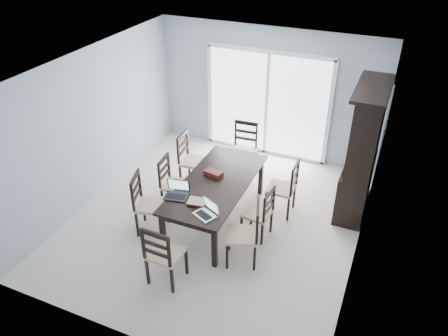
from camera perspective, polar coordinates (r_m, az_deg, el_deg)
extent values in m
plane|color=silver|center=(7.33, -0.99, -6.69)|extent=(5.00, 5.00, 0.00)
plane|color=white|center=(6.06, -1.22, 12.90)|extent=(5.00, 5.00, 0.00)
cube|color=#96A7B4|center=(8.71, 5.75, 9.67)|extent=(4.50, 0.02, 2.60)
cube|color=#96A7B4|center=(7.70, -16.62, 5.35)|extent=(0.02, 5.00, 2.60)
cube|color=#96A7B4|center=(6.16, 18.39, -2.03)|extent=(0.02, 5.00, 2.60)
cube|color=gray|center=(10.15, 7.12, 4.53)|extent=(4.50, 2.00, 0.10)
cube|color=#99999E|center=(10.78, 8.92, 9.59)|extent=(4.50, 0.06, 1.10)
cube|color=black|center=(6.90, -1.04, -1.94)|extent=(1.00, 2.20, 0.04)
cube|color=black|center=(6.94, -1.04, -2.35)|extent=(0.88, 2.08, 0.10)
cube|color=black|center=(6.59, -7.98, -8.36)|extent=(0.07, 0.07, 0.69)
cube|color=black|center=(6.28, -1.24, -10.39)|extent=(0.07, 0.07, 0.69)
cube|color=black|center=(8.02, -0.84, 0.08)|extent=(0.07, 0.07, 0.69)
cube|color=black|center=(7.77, 4.83, -1.20)|extent=(0.07, 0.07, 0.69)
cube|color=black|center=(7.69, 16.74, -2.27)|extent=(0.45, 1.30, 0.85)
cube|color=black|center=(7.17, 18.29, 4.81)|extent=(0.38, 1.30, 1.30)
cube|color=black|center=(6.91, 18.99, 9.84)|extent=(0.50, 1.38, 0.05)
cube|color=black|center=(6.80, 16.22, 3.69)|extent=(0.02, 0.36, 1.18)
cube|color=black|center=(7.18, 16.76, 5.13)|extent=(0.02, 0.36, 1.18)
cube|color=black|center=(7.56, 17.25, 6.42)|extent=(0.02, 0.36, 1.18)
cube|color=silver|center=(8.79, 5.62, 8.11)|extent=(2.40, 0.02, 2.10)
cube|color=white|center=(8.40, 5.98, 14.89)|extent=(2.52, 0.05, 0.08)
cube|color=white|center=(8.78, 5.59, 8.08)|extent=(0.06, 0.05, 2.10)
cube|color=white|center=(9.24, 5.26, 2.25)|extent=(2.52, 0.05, 0.05)
cube|color=black|center=(7.29, -10.42, -5.37)|extent=(0.05, 0.05, 0.45)
cube|color=black|center=(6.99, -11.27, -7.32)|extent=(0.05, 0.05, 0.45)
cube|color=black|center=(7.19, -7.36, -5.62)|extent=(0.05, 0.05, 0.45)
cube|color=black|center=(6.89, -8.08, -7.61)|extent=(0.05, 0.05, 0.45)
cube|color=tan|center=(6.93, -9.46, -4.83)|extent=(0.55, 0.55, 0.05)
cube|color=black|center=(7.74, -6.90, -2.69)|extent=(0.04, 0.04, 0.42)
cube|color=black|center=(7.47, -8.05, -4.21)|extent=(0.04, 0.04, 0.42)
cube|color=black|center=(7.61, -4.38, -3.20)|extent=(0.04, 0.04, 0.42)
cube|color=black|center=(7.34, -5.45, -4.76)|extent=(0.04, 0.04, 0.42)
cube|color=tan|center=(7.41, -6.30, -2.24)|extent=(0.44, 0.44, 0.05)
cube|color=black|center=(8.32, -4.57, 0.25)|extent=(0.04, 0.04, 0.45)
cube|color=black|center=(8.01, -5.70, -1.15)|extent=(0.04, 0.04, 0.45)
cube|color=black|center=(8.18, -2.02, -0.24)|extent=(0.04, 0.04, 0.45)
cube|color=black|center=(7.87, -3.07, -1.68)|extent=(0.04, 0.04, 0.45)
cube|color=tan|center=(7.96, -3.91, 0.83)|extent=(0.47, 0.47, 0.05)
cube|color=black|center=(6.32, 4.00, -11.69)|extent=(0.05, 0.05, 0.44)
cube|color=black|center=(6.61, 4.10, -9.37)|extent=(0.05, 0.05, 0.44)
cube|color=black|center=(6.33, 0.40, -11.50)|extent=(0.05, 0.05, 0.44)
cube|color=black|center=(6.62, 0.68, -9.19)|extent=(0.05, 0.05, 0.44)
cube|color=tan|center=(6.31, 2.35, -8.76)|extent=(0.54, 0.54, 0.05)
cube|color=black|center=(6.75, 4.98, -8.66)|extent=(0.04, 0.04, 0.40)
cube|color=black|center=(7.00, 6.18, -7.01)|extent=(0.04, 0.04, 0.40)
cube|color=black|center=(6.86, 2.30, -7.76)|extent=(0.04, 0.04, 0.40)
cube|color=black|center=(7.11, 3.59, -6.18)|extent=(0.04, 0.04, 0.40)
cube|color=tan|center=(6.79, 4.34, -5.94)|extent=(0.42, 0.42, 0.05)
cube|color=black|center=(7.26, 8.38, -5.38)|extent=(0.04, 0.04, 0.44)
cube|color=black|center=(7.56, 9.14, -3.72)|extent=(0.04, 0.04, 0.44)
cube|color=black|center=(7.33, 5.46, -4.72)|extent=(0.04, 0.04, 0.44)
cube|color=black|center=(7.63, 6.34, -3.10)|extent=(0.04, 0.04, 0.44)
cube|color=tan|center=(7.30, 7.46, -2.66)|extent=(0.43, 0.43, 0.05)
cube|color=black|center=(6.21, -9.97, -13.19)|extent=(0.04, 0.04, 0.44)
cube|color=black|center=(6.05, -6.80, -14.42)|extent=(0.04, 0.04, 0.44)
cube|color=black|center=(6.44, -8.00, -11.02)|extent=(0.04, 0.04, 0.44)
cube|color=black|center=(6.28, -4.91, -12.13)|extent=(0.04, 0.04, 0.44)
cube|color=tan|center=(6.07, -7.58, -11.00)|extent=(0.45, 0.45, 0.05)
cube|color=black|center=(8.45, 4.11, 0.90)|extent=(0.04, 0.04, 0.46)
cube|color=black|center=(8.55, 1.46, 1.36)|extent=(0.04, 0.04, 0.46)
cube|color=black|center=(8.11, 3.33, -0.51)|extent=(0.04, 0.04, 0.46)
cube|color=black|center=(8.21, 0.58, -0.01)|extent=(0.04, 0.04, 0.46)
cube|color=tan|center=(8.20, 2.41, 2.00)|extent=(0.48, 0.48, 0.05)
cube|color=black|center=(6.58, -6.26, -3.72)|extent=(0.39, 0.30, 0.02)
cube|color=silver|center=(6.52, -6.32, -2.86)|extent=(0.31, 0.10, 0.18)
cube|color=silver|center=(6.19, -2.57, -6.17)|extent=(0.38, 0.33, 0.02)
cube|color=silver|center=(6.13, -2.59, -5.38)|extent=(0.26, 0.15, 0.17)
cube|color=maroon|center=(6.43, -3.64, -4.47)|extent=(0.25, 0.19, 0.03)
cube|color=gold|center=(6.42, -3.57, -4.33)|extent=(0.30, 0.25, 0.01)
cube|color=black|center=(6.27, -3.70, -5.67)|extent=(0.12, 0.08, 0.01)
cube|color=#490E15|center=(7.03, -1.39, -0.69)|extent=(0.32, 0.19, 0.07)
cube|color=maroon|center=(10.33, 2.60, 8.29)|extent=(1.88, 1.70, 0.89)
cube|color=gray|center=(10.15, 2.67, 10.74)|extent=(1.94, 1.75, 0.06)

